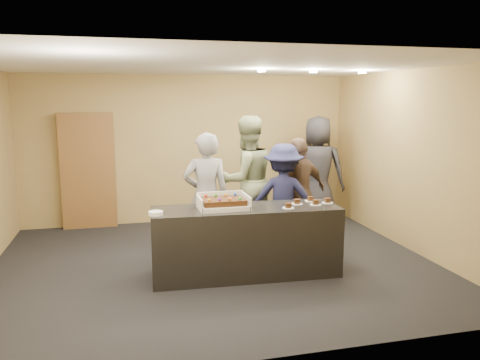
{
  "coord_description": "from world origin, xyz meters",
  "views": [
    {
      "loc": [
        -1.16,
        -6.12,
        2.26
      ],
      "look_at": [
        0.36,
        0.0,
        1.17
      ],
      "focal_mm": 35.0,
      "sensor_mm": 36.0,
      "label": 1
    }
  ],
  "objects": [
    {
      "name": "room",
      "position": [
        0.0,
        0.0,
        1.35
      ],
      "size": [
        6.04,
        6.0,
        2.7
      ],
      "color": "black",
      "rests_on": "ground"
    },
    {
      "name": "serving_counter",
      "position": [
        0.31,
        -0.5,
        0.45
      ],
      "size": [
        2.43,
        0.82,
        0.9
      ],
      "primitive_type": "cube",
      "rotation": [
        0.0,
        0.0,
        -0.05
      ],
      "color": "black",
      "rests_on": "floor"
    },
    {
      "name": "storage_cabinet",
      "position": [
        -1.8,
        2.41,
        1.02
      ],
      "size": [
        0.92,
        0.15,
        2.03
      ],
      "primitive_type": "cube",
      "color": "brown",
      "rests_on": "floor"
    },
    {
      "name": "cake_box",
      "position": [
        0.02,
        -0.48,
        0.94
      ],
      "size": [
        0.63,
        0.43,
        0.18
      ],
      "color": "white",
      "rests_on": "serving_counter"
    },
    {
      "name": "sheet_cake",
      "position": [
        0.02,
        -0.5,
        1.0
      ],
      "size": [
        0.53,
        0.37,
        0.11
      ],
      "color": "#3A1D0D",
      "rests_on": "cake_box"
    },
    {
      "name": "plate_stack",
      "position": [
        -0.83,
        -0.62,
        0.92
      ],
      "size": [
        0.17,
        0.17,
        0.04
      ],
      "primitive_type": "cylinder",
      "color": "white",
      "rests_on": "serving_counter"
    },
    {
      "name": "slice_a",
      "position": [
        0.82,
        -0.67,
        0.92
      ],
      "size": [
        0.15,
        0.15,
        0.07
      ],
      "color": "white",
      "rests_on": "serving_counter"
    },
    {
      "name": "slice_b",
      "position": [
        1.01,
        -0.48,
        0.92
      ],
      "size": [
        0.15,
        0.15,
        0.07
      ],
      "color": "white",
      "rests_on": "serving_counter"
    },
    {
      "name": "slice_c",
      "position": [
        1.23,
        -0.58,
        0.92
      ],
      "size": [
        0.15,
        0.15,
        0.07
      ],
      "color": "white",
      "rests_on": "serving_counter"
    },
    {
      "name": "slice_d",
      "position": [
        1.25,
        -0.35,
        0.92
      ],
      "size": [
        0.15,
        0.15,
        0.07
      ],
      "color": "white",
      "rests_on": "serving_counter"
    },
    {
      "name": "slice_e",
      "position": [
        1.43,
        -0.51,
        0.92
      ],
      "size": [
        0.15,
        0.15,
        0.07
      ],
      "color": "white",
      "rests_on": "serving_counter"
    },
    {
      "name": "person_server_grey",
      "position": [
        -0.06,
        0.32,
        0.9
      ],
      "size": [
        0.67,
        0.45,
        1.81
      ],
      "primitive_type": "imported",
      "rotation": [
        0.0,
        0.0,
        3.11
      ],
      "color": "gray",
      "rests_on": "floor"
    },
    {
      "name": "person_sage_man",
      "position": [
        0.67,
        0.86,
        1.01
      ],
      "size": [
        1.13,
        0.97,
        2.02
      ],
      "primitive_type": "imported",
      "rotation": [
        0.0,
        0.0,
        3.38
      ],
      "color": "gray",
      "rests_on": "floor"
    },
    {
      "name": "person_navy_man",
      "position": [
        1.11,
        0.36,
        0.81
      ],
      "size": [
        1.19,
        0.91,
        1.62
      ],
      "primitive_type": "imported",
      "rotation": [
        0.0,
        0.0,
        2.81
      ],
      "color": "#1D2046",
      "rests_on": "floor"
    },
    {
      "name": "person_brown_extra",
      "position": [
        1.46,
        0.61,
        0.84
      ],
      "size": [
        1.07,
        0.7,
        1.69
      ],
      "primitive_type": "imported",
      "rotation": [
        0.0,
        0.0,
        3.46
      ],
      "color": "brown",
      "rests_on": "floor"
    },
    {
      "name": "person_dark_suit",
      "position": [
        2.19,
        1.61,
        0.99
      ],
      "size": [
        1.15,
        1.04,
        1.98
      ],
      "primitive_type": "imported",
      "rotation": [
        0.0,
        0.0,
        2.6
      ],
      "color": "#232227",
      "rests_on": "floor"
    },
    {
      "name": "ceiling_spotlights",
      "position": [
        1.6,
        0.5,
        2.67
      ],
      "size": [
        1.72,
        0.12,
        0.03
      ],
      "color": "#FFEAC6",
      "rests_on": "ceiling"
    }
  ]
}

